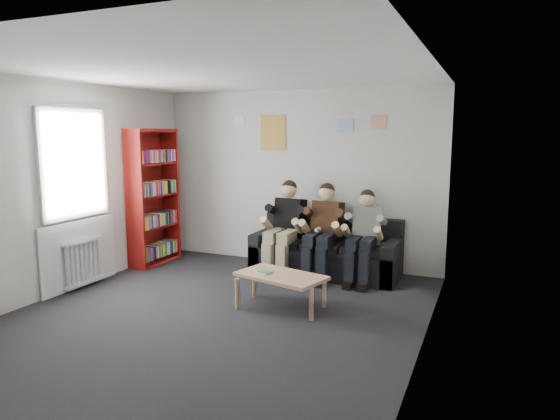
% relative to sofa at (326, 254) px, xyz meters
% --- Properties ---
extents(room_shell, '(5.00, 5.00, 5.00)m').
position_rel_sofa_xyz_m(room_shell, '(-0.62, -2.10, 1.06)').
color(room_shell, black).
rests_on(room_shell, ground).
extents(sofa, '(2.10, 0.86, 0.81)m').
position_rel_sofa_xyz_m(sofa, '(0.00, 0.00, 0.00)').
color(sofa, black).
rests_on(sofa, ground).
extents(bookshelf, '(0.32, 0.95, 2.11)m').
position_rel_sofa_xyz_m(bookshelf, '(-2.68, -0.48, 0.76)').
color(bookshelf, maroon).
rests_on(bookshelf, ground).
extents(coffee_table, '(1.02, 0.56, 0.41)m').
position_rel_sofa_xyz_m(coffee_table, '(-0.04, -1.61, 0.07)').
color(coffee_table, tan).
rests_on(coffee_table, ground).
extents(game_cases, '(0.18, 0.15, 0.03)m').
position_rel_sofa_xyz_m(game_cases, '(-0.24, -1.65, 0.13)').
color(game_cases, silver).
rests_on(game_cases, coffee_table).
extents(person_left, '(0.43, 0.92, 1.36)m').
position_rel_sofa_xyz_m(person_left, '(-0.59, -0.20, 0.37)').
color(person_left, black).
rests_on(person_left, sofa).
extents(person_middle, '(0.42, 0.90, 1.34)m').
position_rel_sofa_xyz_m(person_middle, '(0.00, -0.20, 0.37)').
color(person_middle, '#452C17').
rests_on(person_middle, sofa).
extents(person_right, '(0.39, 0.83, 1.27)m').
position_rel_sofa_xyz_m(person_right, '(0.59, -0.19, 0.34)').
color(person_right, white).
rests_on(person_right, sofa).
extents(radiator, '(0.10, 0.64, 0.60)m').
position_rel_sofa_xyz_m(radiator, '(-2.77, -1.90, 0.06)').
color(radiator, white).
rests_on(radiator, ground).
extents(window, '(0.05, 1.30, 2.36)m').
position_rel_sofa_xyz_m(window, '(-2.84, -1.90, 0.74)').
color(window, white).
rests_on(window, room_shell).
extents(poster_large, '(0.42, 0.01, 0.55)m').
position_rel_sofa_xyz_m(poster_large, '(-1.02, 0.39, 1.76)').
color(poster_large, gold).
rests_on(poster_large, room_shell).
extents(poster_blue, '(0.25, 0.01, 0.20)m').
position_rel_sofa_xyz_m(poster_blue, '(0.13, 0.39, 1.86)').
color(poster_blue, '#4083DB').
rests_on(poster_blue, room_shell).
extents(poster_pink, '(0.22, 0.01, 0.18)m').
position_rel_sofa_xyz_m(poster_pink, '(0.63, 0.39, 1.91)').
color(poster_pink, '#C63E97').
rests_on(poster_pink, room_shell).
extents(poster_sign, '(0.20, 0.01, 0.14)m').
position_rel_sofa_xyz_m(poster_sign, '(-1.62, 0.39, 1.96)').
color(poster_sign, white).
rests_on(poster_sign, room_shell).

